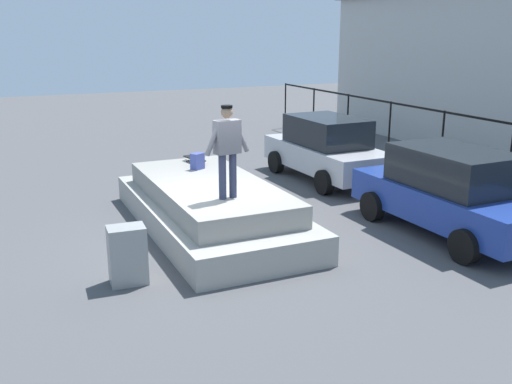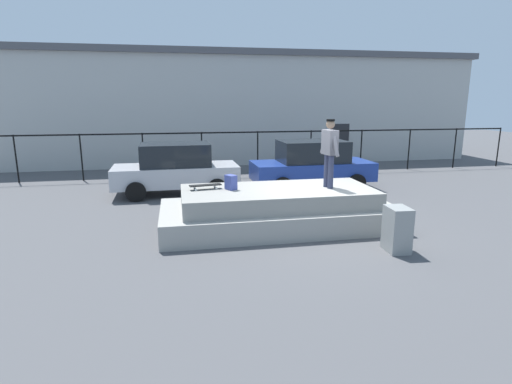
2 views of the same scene
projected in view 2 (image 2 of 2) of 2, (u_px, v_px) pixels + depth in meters
ground_plane at (316, 227)px, 10.50m from camera, size 60.00×60.00×0.00m
concrete_ledge at (278, 210)px, 10.44m from camera, size 5.90×2.63×1.00m
skateboarder at (330, 148)px, 10.24m from camera, size 0.30×0.92×1.73m
skateboard at (205, 185)px, 10.23m from camera, size 0.82×0.32×0.12m
backpack at (231, 182)px, 10.20m from camera, size 0.31×0.34×0.37m
car_silver_sedan_near at (176, 169)px, 14.05m from camera, size 4.27×2.06×1.75m
car_blue_sedan_mid at (312, 164)px, 14.93m from camera, size 4.41×2.10×1.76m
utility_box at (397, 229)px, 8.73m from camera, size 0.48×0.63×0.97m
fence_row at (258, 144)px, 17.57m from camera, size 24.06×0.06×1.89m
warehouse_building at (237, 107)px, 23.10m from camera, size 24.67×7.26×5.59m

